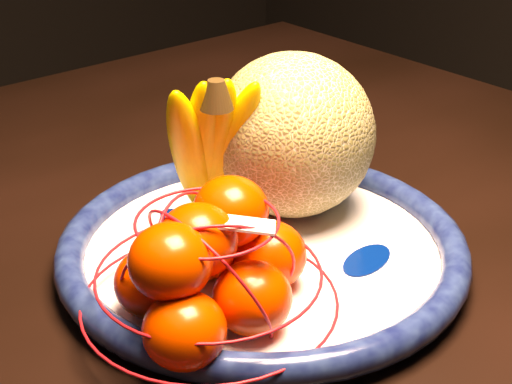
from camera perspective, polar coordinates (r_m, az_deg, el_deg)
dining_table at (r=0.82m, az=-17.24°, el=-9.93°), size 1.60×1.03×0.77m
fruit_bowl at (r=0.73m, az=0.47°, el=-4.12°), size 0.38×0.38×0.03m
cantaloupe at (r=0.77m, az=2.67°, el=4.17°), size 0.16×0.16×0.16m
banana_bunch at (r=0.73m, az=-3.47°, el=3.59°), size 0.11×0.11×0.17m
mandarin_bag at (r=0.63m, az=-3.43°, el=-5.46°), size 0.25×0.25×0.13m
price_tag at (r=0.59m, az=-2.06°, el=-2.21°), size 0.07×0.07×0.01m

